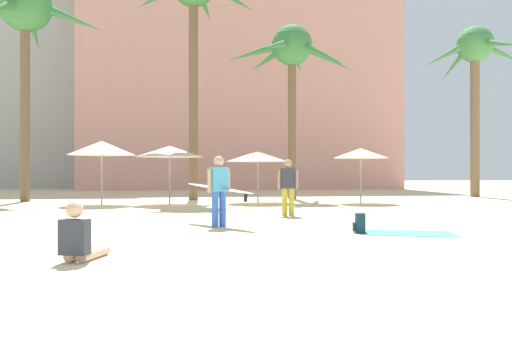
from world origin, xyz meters
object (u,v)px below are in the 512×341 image
Objects in this scene: palm_tree_left at (475,59)px; person_mid_center at (80,240)px; cafe_umbrella_1 at (361,153)px; person_far_right at (219,188)px; cafe_umbrella_3 at (258,156)px; palm_tree_right at (292,56)px; cafe_umbrella_0 at (170,151)px; backpack at (360,223)px; palm_tree_center at (25,16)px; beach_towel at (410,233)px; person_far_left at (288,185)px; cafe_umbrella_2 at (102,148)px.

palm_tree_left is 24.08m from person_mid_center.
cafe_umbrella_1 is 0.95× the size of person_far_right.
cafe_umbrella_3 is 1.12× the size of person_far_right.
person_far_right is (-4.04, -11.41, -5.88)m from palm_tree_right.
cafe_umbrella_0 is 7.77m from cafe_umbrella_1.
cafe_umbrella_0 is 12.78m from person_mid_center.
palm_tree_right is at bearing -45.99° from person_far_right.
cafe_umbrella_3 is 6.37× the size of backpack.
palm_tree_center is 11.93m from palm_tree_right.
palm_tree_center reaches higher than cafe_umbrella_1.
beach_towel is at bearing -47.36° from palm_tree_center.
person_far_left is at bearing -89.13° from cafe_umbrella_3.
cafe_umbrella_2 is 1.56× the size of person_far_left.
palm_tree_center is at bearing 9.31° from person_far_right.
cafe_umbrella_1 is at bearing -150.67° from palm_tree_left.
cafe_umbrella_0 is 1.46× the size of beach_towel.
backpack is at bearing -54.50° from cafe_umbrella_2.
cafe_umbrella_1 is at bearing -1.32° from cafe_umbrella_2.
palm_tree_left is at bearing -40.45° from person_far_left.
cafe_umbrella_2 is at bearing 178.68° from cafe_umbrella_1.
person_far_left is (2.18, 2.59, -0.00)m from person_far_right.
person_mid_center is at bearing -158.00° from beach_towel.
person_mid_center is (-2.25, -4.39, -0.60)m from person_far_right.
person_mid_center is (-0.74, -12.63, -1.79)m from cafe_umbrella_0.
palm_tree_right reaches higher than person_mid_center.
palm_tree_right reaches higher than backpack.
person_mid_center is (-6.17, -2.49, 0.30)m from beach_towel.
palm_tree_left is 0.91× the size of palm_tree_center.
beach_towel is 1.90× the size of person_mid_center.
backpack is (4.43, -9.88, -1.90)m from cafe_umbrella_0.
palm_tree_right is 6.24m from cafe_umbrella_1.
cafe_umbrella_2 is 9.30m from person_far_right.
person_far_right is (-3.91, 1.90, 0.90)m from beach_towel.
person_mid_center is at bearing 38.59° from backpack.
backpack is at bearing -85.40° from cafe_umbrella_3.
cafe_umbrella_3 is at bearing -74.86° from backpack.
cafe_umbrella_3 is at bearing -12.14° from palm_tree_center.
palm_tree_center is 7.37m from cafe_umbrella_2.
palm_tree_right is at bearing 89.45° from beach_towel.
palm_tree_right is at bearing 54.03° from cafe_umbrella_3.
palm_tree_center reaches higher than beach_towel.
cafe_umbrella_3 reaches higher than person_far_left.
cafe_umbrella_1 reaches higher than person_far_left.
palm_tree_center is 15.55m from cafe_umbrella_1.
person_far_left is (9.99, -8.25, -7.13)m from palm_tree_center.
cafe_umbrella_1 is at bearing -9.69° from cafe_umbrella_3.
palm_tree_center is at bearing 167.86° from cafe_umbrella_3.
palm_tree_center is at bearing 168.59° from cafe_umbrella_1.
person_mid_center is at bearing -69.93° from palm_tree_center.
person_far_right is (-6.26, -8.00, -1.14)m from cafe_umbrella_1.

